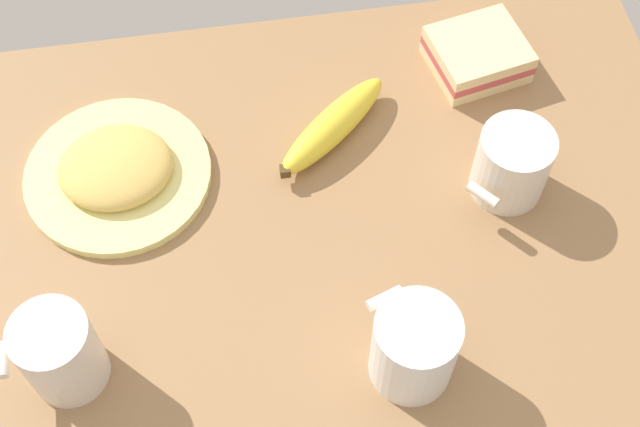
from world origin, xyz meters
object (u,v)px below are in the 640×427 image
Objects in this scene: coffee_mug_milky at (512,164)px; coffee_mug_spare at (414,347)px; coffee_mug_black at (59,352)px; banana at (333,126)px; plate_of_food at (117,171)px; sandwich_main at (477,55)px.

coffee_mug_spare reaches higher than coffee_mug_milky.
coffee_mug_black reaches higher than banana.
plate_of_food is at bearing -44.67° from coffee_mug_spare.
coffee_mug_spare is (-28.49, 28.16, 3.90)cm from plate_of_food.
plate_of_food is at bearing 4.51° from banana.
sandwich_main is (-1.07, -18.10, -2.42)cm from coffee_mug_milky.
coffee_mug_spare is at bearing 95.62° from banana.
coffee_mug_spare is (-34.21, 4.90, 0.01)cm from coffee_mug_black.
sandwich_main is at bearing -93.38° from coffee_mug_milky.
coffee_mug_black is 51.95cm from coffee_mug_milky.
coffee_mug_milky is at bearing -127.90° from coffee_mug_spare.
coffee_mug_milky reaches higher than sandwich_main.
sandwich_main is at bearing -146.88° from coffee_mug_black.
plate_of_food is 2.09× the size of coffee_mug_black.
coffee_mug_black reaches higher than plate_of_food.
banana is (-25.52, -2.01, 0.62)cm from plate_of_food.
coffee_mug_black is at bearing -8.16° from coffee_mug_spare.
coffee_mug_spare is at bearing 52.10° from coffee_mug_milky.
coffee_mug_black is 0.95× the size of coffee_mug_spare.
sandwich_main reaches higher than plate_of_food.
coffee_mug_spare is 0.67× the size of banana.
coffee_mug_black and coffee_mug_spare have the same top height.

